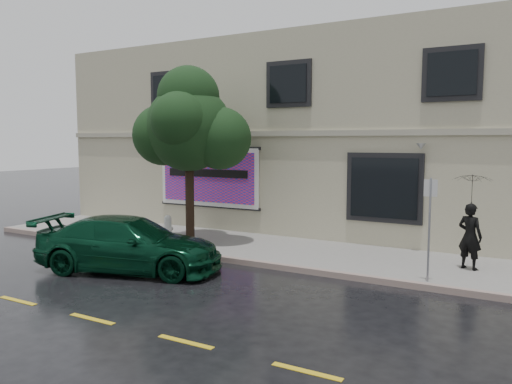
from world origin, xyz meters
The scene contains 12 objects.
ground centered at (0.00, 0.00, 0.00)m, with size 90.00×90.00×0.00m, color black.
sidewalk centered at (0.00, 3.25, 0.07)m, with size 20.00×3.50×0.15m, color gray.
curb centered at (0.00, 1.50, 0.07)m, with size 20.00×0.18×0.16m, color gray.
road_marking centered at (0.00, -3.50, 0.01)m, with size 19.00×0.12×0.01m, color gold.
building centered at (0.00, 9.00, 3.50)m, with size 20.00×8.12×7.00m.
billboard centered at (-3.20, 4.92, 2.05)m, with size 4.30×0.16×2.20m.
car centered at (-1.90, -0.50, 0.70)m, with size 2.12×4.81×1.40m, color #08341F.
pedestrian centered at (5.80, 3.38, 0.98)m, with size 0.61×0.40×1.67m, color black.
umbrella centered at (5.80, 3.38, 2.18)m, with size 0.98×0.98×0.72m, color black.
street_tree centered at (-2.37, 2.72, 3.73)m, with size 2.69×2.69×4.95m.
fire_hydrant centered at (-3.05, 2.44, 0.56)m, with size 0.35×0.32×0.84m.
sign_pole centered at (5.12, 1.70, 1.59)m, with size 0.29×0.06×2.38m.
Camera 1 is at (7.17, -9.91, 3.34)m, focal length 35.00 mm.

